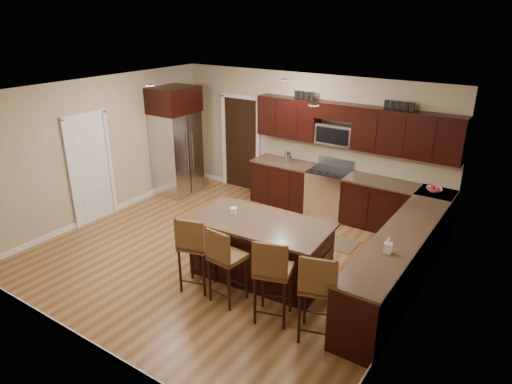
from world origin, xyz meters
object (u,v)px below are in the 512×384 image
Objects in this scene: refrigerator at (176,140)px; stool_right at (272,271)px; stool_mid at (224,257)px; range at (328,192)px; island at (261,251)px; stool_left at (194,245)px; stool_extra at (318,287)px.

stool_right is at bearing -33.29° from refrigerator.
stool_mid is 0.94× the size of stool_right.
range is 0.52× the size of island.
stool_mid is (0.54, -0.00, -0.02)m from stool_left.
refrigerator reaches higher than range.
stool_extra is at bearing -29.61° from refrigerator.
stool_left is 0.54m from stool_mid.
stool_left is at bearing -127.71° from island.
island is 0.89m from stool_mid.
stool_right is 1.00× the size of stool_extra.
stool_mid reaches higher than range.
stool_left is 0.96× the size of stool_right.
stool_right reaches higher than range.
stool_right is (0.77, -0.00, 0.04)m from stool_mid.
range is 3.47m from refrigerator.
stool_mid is 4.41m from refrigerator.
stool_right is (0.73, -0.85, 0.33)m from island.
stool_right is at bearing -16.17° from stool_left.
island is 1.76× the size of stool_right.
island is at bearing -28.82° from refrigerator.
range is 0.47× the size of refrigerator.
stool_left is 1.95m from stool_extra.
island is 4.02m from refrigerator.
range is 0.92× the size of stool_right.
stool_mid is at bearing -16.18° from stool_left.
refrigerator is at bearing -166.80° from range.
stool_mid is (-0.03, -0.85, 0.28)m from island.
island is 1.17m from stool_right.
stool_right is at bearing -75.88° from range.
refrigerator is at bearing 128.94° from stool_right.
stool_right is (0.89, -3.52, 0.28)m from range.
stool_left reaches higher than island.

